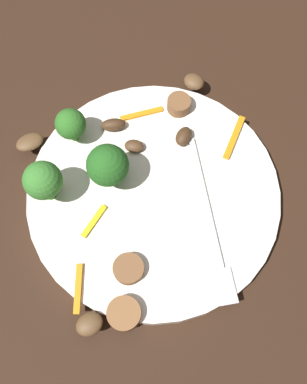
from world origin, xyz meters
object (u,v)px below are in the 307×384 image
Objects in this scene: fork at (212,229)px; pepper_strip_0 at (234,137)px; pepper_strip_3 at (141,114)px; plate at (154,195)px; broccoli_floret_2 at (43,181)px; pepper_strip_1 at (78,289)px; sausage_slice_0 at (179,104)px; broccoli_floret_0 at (71,124)px; mushroom_1 at (184,136)px; pepper_strip_2 at (94,221)px; broccoli_floret_1 at (108,166)px; sausage_slice_1 at (129,269)px; mushroom_2 at (113,125)px; mushroom_0 at (30,142)px; mushroom_4 at (137,145)px; mushroom_3 at (194,81)px; sausage_slice_2 at (124,314)px; mushroom_5 at (89,324)px.

fork is 3.23× the size of pepper_strip_0.
fork is at bearing 6.00° from pepper_strip_3.
broccoli_floret_2 is (-0.04, -0.10, 0.04)m from plate.
pepper_strip_1 reaches higher than plate.
broccoli_floret_2 reaches higher than sausage_slice_0.
broccoli_floret_0 is at bearing -135.80° from fork.
fork is 3.09× the size of broccoli_floret_2.
pepper_strip_0 is (0.06, 0.04, -0.01)m from sausage_slice_0.
plate is at bearing -50.01° from mushroom_1.
pepper_strip_2 is at bearing -103.77° from fork.
broccoli_floret_1 is at bearing 138.73° from pepper_strip_2.
sausage_slice_1 is (0.15, -0.12, -0.00)m from sausage_slice_0.
pepper_strip_2 is (0.10, -0.06, -0.00)m from mushroom_2.
mushroom_0 reaches higher than pepper_strip_3.
mushroom_4 is at bearing 57.71° from broccoli_floret_0.
broccoli_floret_2 reaches higher than mushroom_3.
plate is 5.78× the size of broccoli_floret_0.
broccoli_floret_1 is at bearing 16.48° from broccoli_floret_0.
mushroom_1 is 0.48× the size of pepper_strip_3.
sausage_slice_2 is 0.05m from pepper_strip_1.
pepper_strip_0 is at bearing 67.47° from broccoli_floret_0.
sausage_slice_2 is 0.18m from mushroom_4.
pepper_strip_3 is (-0.01, -0.04, -0.01)m from sausage_slice_0.
broccoli_floret_2 reaches higher than pepper_strip_0.
broccoli_floret_0 is 0.05m from mushroom_0.
pepper_strip_1 is (-0.00, -0.05, -0.00)m from sausage_slice_1.
mushroom_0 is 0.62× the size of pepper_strip_3.
sausage_slice_0 reaches higher than mushroom_2.
mushroom_4 is at bearing 24.94° from mushroom_2.
plate is at bearing 96.12° from pepper_strip_2.
sausage_slice_0 is 0.68× the size of pepper_strip_2.
mushroom_4 is at bearing -101.07° from mushroom_1.
mushroom_4 reaches higher than pepper_strip_3.
mushroom_5 is at bearing -21.53° from pepper_strip_2.
broccoli_floret_0 reaches higher than pepper_strip_0.
pepper_strip_1 is at bearing -48.60° from sausage_slice_0.
mushroom_4 is 0.10m from pepper_strip_2.
mushroom_4 is 0.38× the size of pepper_strip_0.
broccoli_floret_0 is 0.12m from sausage_slice_0.
broccoli_floret_1 reaches higher than pepper_strip_2.
fork is at bearing 17.17° from mushroom_4.
pepper_strip_0 is (-0.09, 0.07, 0.00)m from fork.
fork is (0.06, 0.04, 0.01)m from plate.
pepper_strip_0 is (0.08, 0.21, -0.00)m from mushroom_0.
mushroom_5 is (0.15, -0.16, -0.00)m from mushroom_1.
mushroom_0 is 0.17m from mushroom_1.
mushroom_1 is 0.99× the size of mushroom_3.
broccoli_floret_2 is 2.25× the size of mushroom_5.
mushroom_2 reaches higher than mushroom_4.
sausage_slice_2 is 0.84× the size of pepper_strip_2.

